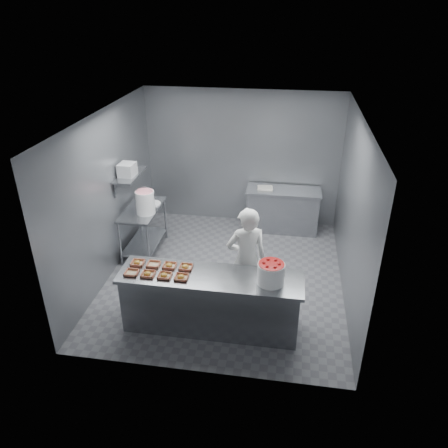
{
  "coord_description": "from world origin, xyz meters",
  "views": [
    {
      "loc": [
        0.98,
        -6.32,
        4.34
      ],
      "look_at": [
        0.01,
        -0.2,
        1.12
      ],
      "focal_mm": 35.0,
      "sensor_mm": 36.0,
      "label": 1
    }
  ],
  "objects": [
    {
      "name": "strawberry_tub",
      "position": [
        0.84,
        -1.39,
        1.06
      ],
      "size": [
        0.37,
        0.37,
        0.31
      ],
      "color": "white",
      "rests_on": "service_counter"
    },
    {
      "name": "tray_7",
      "position": [
        -0.38,
        -1.22,
        0.92
      ],
      "size": [
        0.19,
        0.18,
        0.06
      ],
      "color": "tan",
      "rests_on": "service_counter"
    },
    {
      "name": "tray_4",
      "position": [
        -1.1,
        -1.22,
        0.92
      ],
      "size": [
        0.19,
        0.18,
        0.06
      ],
      "color": "tan",
      "rests_on": "service_counter"
    },
    {
      "name": "glaze_bucket",
      "position": [
        -1.51,
        0.43,
        1.12
      ],
      "size": [
        0.35,
        0.33,
        0.51
      ],
      "color": "white",
      "rests_on": "prep_table"
    },
    {
      "name": "tray_2",
      "position": [
        -0.62,
        -1.48,
        0.92
      ],
      "size": [
        0.19,
        0.18,
        0.06
      ],
      "color": "tan",
      "rests_on": "service_counter"
    },
    {
      "name": "wall_left",
      "position": [
        -2.0,
        0.0,
        1.4
      ],
      "size": [
        0.04,
        4.5,
        2.8
      ],
      "primitive_type": "cube",
      "color": "slate",
      "rests_on": "ground"
    },
    {
      "name": "ceiling",
      "position": [
        0.0,
        0.0,
        2.8
      ],
      "size": [
        4.5,
        4.5,
        0.0
      ],
      "primitive_type": "plane",
      "rotation": [
        3.14,
        0.0,
        0.0
      ],
      "color": "white",
      "rests_on": "wall_back"
    },
    {
      "name": "wall_back",
      "position": [
        0.0,
        2.25,
        1.4
      ],
      "size": [
        4.0,
        0.04,
        2.8
      ],
      "primitive_type": "cube",
      "color": "slate",
      "rests_on": "ground"
    },
    {
      "name": "worker",
      "position": [
        0.44,
        -0.75,
        0.85
      ],
      "size": [
        0.72,
        0.59,
        1.69
      ],
      "primitive_type": "imported",
      "rotation": [
        0.0,
        0.0,
        3.49
      ],
      "color": "white",
      "rests_on": "ground"
    },
    {
      "name": "prep_table",
      "position": [
        -1.65,
        0.6,
        0.59
      ],
      "size": [
        0.6,
        1.2,
        0.9
      ],
      "color": "slate",
      "rests_on": "ground"
    },
    {
      "name": "service_counter",
      "position": [
        0.0,
        -1.35,
        0.45
      ],
      "size": [
        2.6,
        0.7,
        0.9
      ],
      "color": "slate",
      "rests_on": "ground"
    },
    {
      "name": "tray_3",
      "position": [
        -0.38,
        -1.48,
        0.92
      ],
      "size": [
        0.19,
        0.18,
        0.06
      ],
      "color": "tan",
      "rests_on": "service_counter"
    },
    {
      "name": "tray_1",
      "position": [
        -0.86,
        -1.48,
        0.92
      ],
      "size": [
        0.19,
        0.18,
        0.06
      ],
      "color": "tan",
      "rests_on": "service_counter"
    },
    {
      "name": "wall_right",
      "position": [
        2.0,
        0.0,
        1.4
      ],
      "size": [
        0.04,
        4.5,
        2.8
      ],
      "primitive_type": "cube",
      "color": "slate",
      "rests_on": "ground"
    },
    {
      "name": "wall_shelf",
      "position": [
        -1.82,
        0.6,
        1.55
      ],
      "size": [
        0.35,
        0.9,
        0.03
      ],
      "primitive_type": "cube",
      "color": "slate",
      "rests_on": "wall_left"
    },
    {
      "name": "bucket_lid",
      "position": [
        -1.51,
        0.82,
        0.91
      ],
      "size": [
        0.36,
        0.36,
        0.02
      ],
      "primitive_type": "cylinder",
      "rotation": [
        0.0,
        0.0,
        -0.3
      ],
      "color": "white",
      "rests_on": "prep_table"
    },
    {
      "name": "rag",
      "position": [
        -1.6,
        0.89,
        0.91
      ],
      "size": [
        0.13,
        0.11,
        0.02
      ],
      "primitive_type": "cube",
      "rotation": [
        0.0,
        0.0,
        -0.03
      ],
      "color": "#CCB28C",
      "rests_on": "prep_table"
    },
    {
      "name": "paper_stack",
      "position": [
        0.52,
        1.9,
        0.92
      ],
      "size": [
        0.32,
        0.24,
        0.04
      ],
      "primitive_type": "cube",
      "rotation": [
        0.0,
        0.0,
        0.09
      ],
      "color": "silver",
      "rests_on": "back_counter"
    },
    {
      "name": "appliance",
      "position": [
        -1.82,
        0.52,
        1.68
      ],
      "size": [
        0.28,
        0.32,
        0.23
      ],
      "primitive_type": "cube",
      "rotation": [
        0.0,
        0.0,
        -0.05
      ],
      "color": "gray",
      "rests_on": "wall_shelf"
    },
    {
      "name": "back_counter",
      "position": [
        0.9,
        1.9,
        0.45
      ],
      "size": [
        1.5,
        0.6,
        0.9
      ],
      "color": "slate",
      "rests_on": "ground"
    },
    {
      "name": "tray_5",
      "position": [
        -0.86,
        -1.22,
        0.92
      ],
      "size": [
        0.19,
        0.18,
        0.04
      ],
      "color": "tan",
      "rests_on": "service_counter"
    },
    {
      "name": "tray_6",
      "position": [
        -0.62,
        -1.22,
        0.92
      ],
      "size": [
        0.19,
        0.18,
        0.06
      ],
      "color": "tan",
      "rests_on": "service_counter"
    },
    {
      "name": "tray_0",
      "position": [
        -1.1,
        -1.48,
        0.92
      ],
      "size": [
        0.19,
        0.18,
        0.04
      ],
      "color": "tan",
      "rests_on": "service_counter"
    },
    {
      "name": "floor",
      "position": [
        0.0,
        0.0,
        0.0
      ],
      "size": [
        4.5,
        4.5,
        0.0
      ],
      "primitive_type": "plane",
      "color": "#4C4C51",
      "rests_on": "ground"
    }
  ]
}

